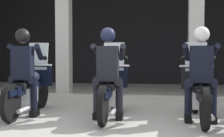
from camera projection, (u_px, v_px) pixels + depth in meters
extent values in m
plane|color=#A8A59E|center=(125.00, 96.00, 8.57)|extent=(80.00, 80.00, 0.00)
cube|color=black|center=(137.00, 40.00, 11.77)|extent=(11.02, 0.24, 3.15)
cube|color=beige|center=(64.00, 44.00, 8.51)|extent=(0.35, 0.36, 2.71)
cube|color=beige|center=(196.00, 44.00, 8.03)|extent=(0.35, 0.36, 2.71)
cube|color=#B7B5AD|center=(126.00, 98.00, 7.85)|extent=(10.62, 0.24, 0.12)
cylinder|color=black|center=(41.00, 93.00, 6.78)|extent=(0.09, 0.64, 0.64)
cylinder|color=black|center=(11.00, 103.00, 5.39)|extent=(0.09, 0.64, 0.64)
cube|color=black|center=(41.00, 83.00, 6.77)|extent=(0.14, 0.44, 0.08)
cube|color=silver|center=(26.00, 95.00, 6.03)|extent=(0.28, 0.44, 0.28)
cube|color=black|center=(27.00, 88.00, 6.08)|extent=(0.18, 1.24, 0.16)
ellipsoid|color=#1E2338|center=(32.00, 77.00, 6.28)|extent=(0.26, 0.48, 0.22)
cube|color=black|center=(23.00, 85.00, 5.89)|extent=(0.24, 0.52, 0.10)
cube|color=black|center=(12.00, 92.00, 5.44)|extent=(0.16, 0.48, 0.10)
cylinder|color=silver|center=(40.00, 81.00, 6.71)|extent=(0.05, 0.24, 0.53)
cube|color=black|center=(39.00, 75.00, 6.64)|extent=(0.52, 0.16, 0.44)
sphere|color=silver|center=(40.00, 73.00, 6.74)|extent=(0.18, 0.18, 0.18)
cube|color=silver|center=(38.00, 56.00, 6.60)|extent=(0.40, 0.14, 0.54)
cylinder|color=silver|center=(37.00, 65.00, 6.53)|extent=(0.62, 0.04, 0.04)
cylinder|color=silver|center=(25.00, 109.00, 5.68)|extent=(0.07, 0.55, 0.07)
cube|color=black|center=(23.00, 63.00, 5.85)|extent=(0.36, 0.22, 0.60)
cube|color=#14193F|center=(25.00, 62.00, 5.97)|extent=(0.05, 0.02, 0.32)
sphere|color=tan|center=(23.00, 37.00, 5.85)|extent=(0.21, 0.21, 0.21)
sphere|color=black|center=(23.00, 36.00, 5.85)|extent=(0.26, 0.26, 0.26)
cylinder|color=black|center=(31.00, 80.00, 5.87)|extent=(0.26, 0.29, 0.17)
cylinder|color=black|center=(34.00, 95.00, 5.88)|extent=(0.12, 0.12, 0.53)
cube|color=black|center=(35.00, 113.00, 5.90)|extent=(0.11, 0.26, 0.12)
cylinder|color=black|center=(16.00, 80.00, 5.91)|extent=(0.26, 0.29, 0.17)
cylinder|color=black|center=(13.00, 95.00, 5.93)|extent=(0.12, 0.12, 0.53)
cube|color=black|center=(14.00, 113.00, 5.96)|extent=(0.11, 0.26, 0.12)
cylinder|color=black|center=(39.00, 52.00, 6.04)|extent=(0.19, 0.48, 0.31)
sphere|color=black|center=(45.00, 58.00, 6.25)|extent=(0.09, 0.09, 0.09)
cylinder|color=black|center=(16.00, 52.00, 6.10)|extent=(0.19, 0.48, 0.31)
sphere|color=black|center=(19.00, 58.00, 6.32)|extent=(0.09, 0.09, 0.09)
cylinder|color=black|center=(115.00, 94.00, 6.52)|extent=(0.09, 0.64, 0.64)
cylinder|color=black|center=(103.00, 106.00, 5.14)|extent=(0.09, 0.64, 0.64)
cube|color=black|center=(115.00, 84.00, 6.51)|extent=(0.14, 0.44, 0.08)
cube|color=silver|center=(109.00, 97.00, 5.78)|extent=(0.28, 0.44, 0.28)
cube|color=black|center=(110.00, 89.00, 5.82)|extent=(0.18, 1.24, 0.16)
ellipsoid|color=#1E2338|center=(111.00, 78.00, 6.03)|extent=(0.26, 0.48, 0.22)
cube|color=black|center=(108.00, 87.00, 5.64)|extent=(0.24, 0.52, 0.10)
cube|color=black|center=(104.00, 94.00, 5.19)|extent=(0.16, 0.48, 0.10)
cylinder|color=silver|center=(114.00, 83.00, 6.45)|extent=(0.05, 0.24, 0.53)
cube|color=black|center=(114.00, 76.00, 6.38)|extent=(0.52, 0.16, 0.44)
sphere|color=silver|center=(115.00, 74.00, 6.48)|extent=(0.18, 0.18, 0.18)
cube|color=silver|center=(114.00, 57.00, 6.34)|extent=(0.40, 0.14, 0.54)
cylinder|color=silver|center=(113.00, 66.00, 6.27)|extent=(0.62, 0.04, 0.04)
cylinder|color=silver|center=(113.00, 112.00, 5.42)|extent=(0.07, 0.55, 0.07)
cube|color=black|center=(108.00, 63.00, 5.60)|extent=(0.36, 0.22, 0.60)
cube|color=black|center=(109.00, 62.00, 5.71)|extent=(0.05, 0.02, 0.32)
sphere|color=tan|center=(108.00, 37.00, 5.59)|extent=(0.21, 0.21, 0.21)
sphere|color=#191E38|center=(108.00, 35.00, 5.59)|extent=(0.26, 0.26, 0.26)
cylinder|color=black|center=(116.00, 81.00, 5.61)|extent=(0.26, 0.29, 0.17)
cylinder|color=black|center=(119.00, 97.00, 5.62)|extent=(0.12, 0.12, 0.53)
cube|color=black|center=(120.00, 116.00, 5.65)|extent=(0.11, 0.26, 0.12)
cylinder|color=black|center=(100.00, 81.00, 5.65)|extent=(0.26, 0.29, 0.17)
cylinder|color=black|center=(97.00, 97.00, 5.68)|extent=(0.12, 0.12, 0.53)
cube|color=black|center=(97.00, 115.00, 5.70)|extent=(0.11, 0.26, 0.12)
cylinder|color=black|center=(122.00, 52.00, 5.78)|extent=(0.19, 0.48, 0.31)
sphere|color=black|center=(126.00, 58.00, 5.99)|extent=(0.09, 0.09, 0.09)
cylinder|color=black|center=(98.00, 52.00, 5.84)|extent=(0.19, 0.48, 0.31)
sphere|color=black|center=(98.00, 58.00, 6.06)|extent=(0.09, 0.09, 0.09)
cylinder|color=black|center=(195.00, 96.00, 6.25)|extent=(0.09, 0.64, 0.64)
cylinder|color=black|center=(205.00, 109.00, 4.87)|extent=(0.09, 0.64, 0.64)
cube|color=black|center=(195.00, 85.00, 6.24)|extent=(0.14, 0.44, 0.08)
cube|color=silver|center=(200.00, 99.00, 5.51)|extent=(0.28, 0.44, 0.28)
cube|color=black|center=(199.00, 91.00, 5.55)|extent=(0.18, 1.24, 0.16)
ellipsoid|color=black|center=(198.00, 80.00, 5.76)|extent=(0.26, 0.48, 0.22)
cube|color=black|center=(201.00, 88.00, 5.37)|extent=(0.24, 0.52, 0.10)
cube|color=black|center=(205.00, 97.00, 4.92)|extent=(0.16, 0.48, 0.10)
cylinder|color=silver|center=(195.00, 84.00, 6.18)|extent=(0.05, 0.24, 0.53)
cube|color=black|center=(196.00, 77.00, 6.11)|extent=(0.52, 0.16, 0.44)
sphere|color=silver|center=(195.00, 75.00, 6.21)|extent=(0.18, 0.18, 0.18)
cube|color=silver|center=(196.00, 57.00, 6.07)|extent=(0.40, 0.14, 0.54)
cylinder|color=silver|center=(196.00, 66.00, 6.00)|extent=(0.62, 0.04, 0.04)
cylinder|color=silver|center=(210.00, 115.00, 5.15)|extent=(0.07, 0.55, 0.07)
cube|color=black|center=(201.00, 64.00, 5.32)|extent=(0.36, 0.22, 0.60)
cube|color=#14193F|center=(200.00, 63.00, 5.44)|extent=(0.05, 0.02, 0.32)
sphere|color=tan|center=(202.00, 36.00, 5.32)|extent=(0.21, 0.21, 0.21)
sphere|color=silver|center=(202.00, 34.00, 5.32)|extent=(0.26, 0.26, 0.26)
cylinder|color=black|center=(210.00, 83.00, 5.34)|extent=(0.26, 0.29, 0.17)
cylinder|color=black|center=(213.00, 100.00, 5.35)|extent=(0.12, 0.12, 0.53)
cube|color=black|center=(213.00, 119.00, 5.38)|extent=(0.11, 0.26, 0.12)
cylinder|color=black|center=(192.00, 83.00, 5.38)|extent=(0.26, 0.29, 0.17)
cylinder|color=black|center=(188.00, 99.00, 5.41)|extent=(0.12, 0.12, 0.53)
cube|color=black|center=(188.00, 119.00, 5.43)|extent=(0.11, 0.26, 0.12)
cylinder|color=black|center=(213.00, 52.00, 5.51)|extent=(0.19, 0.48, 0.31)
sphere|color=black|center=(213.00, 59.00, 5.72)|extent=(0.09, 0.09, 0.09)
cylinder|color=black|center=(186.00, 52.00, 5.57)|extent=(0.19, 0.48, 0.31)
sphere|color=black|center=(183.00, 59.00, 5.79)|extent=(0.09, 0.09, 0.09)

